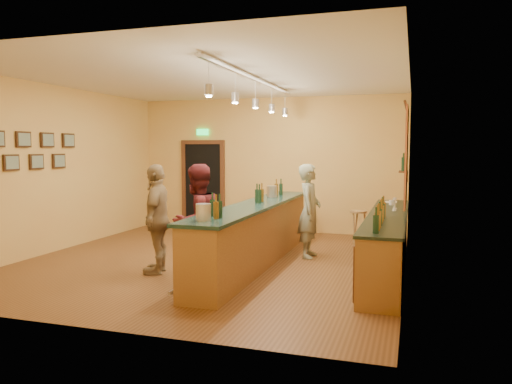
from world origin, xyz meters
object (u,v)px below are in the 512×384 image
(tasting_bar, at_px, (255,229))
(customer_b, at_px, (157,219))
(customer_a, at_px, (197,222))
(back_counter, at_px, (387,242))
(bar_stool, at_px, (358,218))
(bartender, at_px, (309,211))

(tasting_bar, height_order, customer_b, customer_b)
(tasting_bar, height_order, customer_a, customer_a)
(customer_a, height_order, customer_b, customer_a)
(back_counter, height_order, bar_stool, back_counter)
(back_counter, height_order, bartender, bartender)
(customer_a, bearing_deg, bar_stool, 173.47)
(customer_b, xyz_separation_m, bar_stool, (2.83, 3.23, -0.29))
(bartender, distance_m, bar_stool, 1.57)
(customer_a, height_order, bar_stool, customer_a)
(back_counter, bearing_deg, tasting_bar, -175.26)
(bartender, bearing_deg, back_counter, -117.18)
(customer_a, bearing_deg, bartender, 171.83)
(back_counter, relative_size, tasting_bar, 0.89)
(customer_a, bearing_deg, tasting_bar, -179.93)
(back_counter, bearing_deg, customer_b, -161.04)
(tasting_bar, xyz_separation_m, bartender, (0.77, 0.84, 0.25))
(back_counter, relative_size, customer_a, 2.59)
(back_counter, xyz_separation_m, tasting_bar, (-2.19, -0.18, 0.12))
(tasting_bar, bearing_deg, bartender, 47.64)
(customer_b, bearing_deg, customer_a, 62.82)
(back_counter, distance_m, customer_a, 3.09)
(customer_b, bearing_deg, tasting_bar, 113.32)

